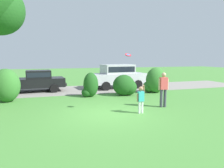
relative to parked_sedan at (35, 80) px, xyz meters
name	(u,v)px	position (x,y,z in m)	size (l,w,h in m)	color
ground_plane	(107,114)	(3.35, -7.18, -0.85)	(80.00, 80.00, 0.00)	#478438
driveway_strip	(82,90)	(3.35, -0.05, -0.84)	(28.00, 4.40, 0.02)	gray
shrub_near_tree	(6,87)	(-1.35, -3.16, 0.01)	(1.46, 1.31, 1.87)	#33702B
shrub_centre_left	(90,86)	(3.41, -3.05, -0.16)	(1.07, 0.86, 1.54)	#1E511C
shrub_centre	(125,86)	(5.73, -3.22, -0.23)	(1.62, 1.20, 1.36)	#1E511C
shrub_centre_right	(155,81)	(8.09, -2.85, -0.04)	(1.55, 1.33, 1.79)	#33702B
parked_sedan	(35,80)	(0.00, 0.00, 0.00)	(4.52, 2.34, 1.56)	black
parked_suv	(117,75)	(6.29, 0.03, 0.23)	(4.87, 2.47, 1.92)	silver
child_thrower	(141,97)	(4.78, -7.57, -0.13)	(0.45, 0.27, 1.29)	white
frisbee	(128,55)	(4.34, -7.11, 1.74)	(0.29, 0.26, 0.16)	red
adult_onlooker	(163,88)	(6.35, -6.84, 0.13)	(0.53, 0.25, 1.74)	#3F3F4C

